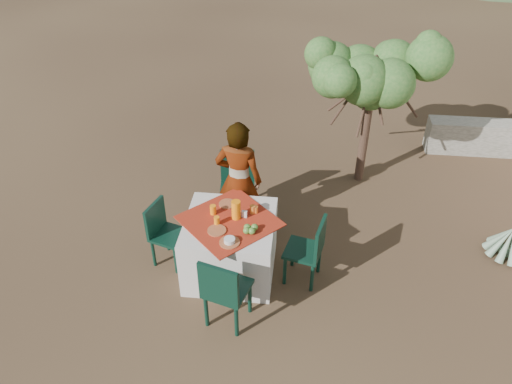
# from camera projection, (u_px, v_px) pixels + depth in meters

# --- Properties ---
(ground) EXTENTS (160.00, 160.00, 0.00)m
(ground) POSITION_uv_depth(u_px,v_px,m) (270.00, 286.00, 5.86)
(ground) COLOR #311F16
(ground) RESTS_ON ground
(table) EXTENTS (1.30, 1.30, 0.76)m
(table) POSITION_uv_depth(u_px,v_px,m) (230.00, 246.00, 5.86)
(table) COLOR silver
(table) RESTS_ON ground
(chair_far) EXTENTS (0.49, 0.49, 0.98)m
(chair_far) POSITION_uv_depth(u_px,v_px,m) (237.00, 183.00, 6.63)
(chair_far) COLOR black
(chair_far) RESTS_ON ground
(chair_near) EXTENTS (0.54, 0.54, 0.94)m
(chair_near) POSITION_uv_depth(u_px,v_px,m) (224.00, 290.00, 5.11)
(chair_near) COLOR black
(chair_near) RESTS_ON ground
(chair_left) EXTENTS (0.48, 0.48, 0.83)m
(chair_left) POSITION_uv_depth(u_px,v_px,m) (164.00, 231.00, 5.96)
(chair_left) COLOR black
(chair_left) RESTS_ON ground
(chair_right) EXTENTS (0.49, 0.49, 0.87)m
(chair_right) POSITION_uv_depth(u_px,v_px,m) (310.00, 249.00, 5.67)
(chair_right) COLOR black
(chair_right) RESTS_ON ground
(person) EXTENTS (0.64, 0.46, 1.62)m
(person) POSITION_uv_depth(u_px,v_px,m) (239.00, 181.00, 6.19)
(person) COLOR #8C6651
(person) RESTS_ON ground
(shrub_tree) EXTENTS (1.70, 1.66, 1.99)m
(shrub_tree) POSITION_uv_depth(u_px,v_px,m) (376.00, 81.00, 6.78)
(shrub_tree) COLOR #4B3325
(shrub_tree) RESTS_ON ground
(agave) EXTENTS (0.57, 0.58, 0.61)m
(agave) POSITION_uv_depth(u_px,v_px,m) (510.00, 241.00, 6.19)
(agave) COLOR gray
(agave) RESTS_ON ground
(stone_wall) EXTENTS (2.60, 0.35, 0.55)m
(stone_wall) POSITION_uv_depth(u_px,v_px,m) (509.00, 139.00, 8.11)
(stone_wall) COLOR gray
(stone_wall) RESTS_ON ground
(plate_far) EXTENTS (0.20, 0.20, 0.01)m
(plate_far) POSITION_uv_depth(u_px,v_px,m) (227.00, 204.00, 5.88)
(plate_far) COLOR brown
(plate_far) RESTS_ON table
(plate_near) EXTENTS (0.21, 0.21, 0.01)m
(plate_near) POSITION_uv_depth(u_px,v_px,m) (217.00, 230.00, 5.48)
(plate_near) COLOR brown
(plate_near) RESTS_ON table
(glass_far) EXTENTS (0.07, 0.07, 0.11)m
(glass_far) POSITION_uv_depth(u_px,v_px,m) (213.00, 210.00, 5.70)
(glass_far) COLOR orange
(glass_far) RESTS_ON table
(glass_near) EXTENTS (0.06, 0.06, 0.10)m
(glass_near) POSITION_uv_depth(u_px,v_px,m) (217.00, 221.00, 5.55)
(glass_near) COLOR orange
(glass_near) RESTS_ON table
(juice_pitcher) EXTENTS (0.10, 0.10, 0.23)m
(juice_pitcher) POSITION_uv_depth(u_px,v_px,m) (236.00, 210.00, 5.61)
(juice_pitcher) COLOR orange
(juice_pitcher) RESTS_ON table
(bowl_plate) EXTENTS (0.22, 0.22, 0.01)m
(bowl_plate) POSITION_uv_depth(u_px,v_px,m) (230.00, 242.00, 5.33)
(bowl_plate) COLOR brown
(bowl_plate) RESTS_ON table
(white_bowl) EXTENTS (0.12, 0.12, 0.04)m
(white_bowl) POSITION_uv_depth(u_px,v_px,m) (230.00, 240.00, 5.31)
(white_bowl) COLOR silver
(white_bowl) RESTS_ON bowl_plate
(jar_left) EXTENTS (0.06, 0.06, 0.09)m
(jar_left) POSITION_uv_depth(u_px,v_px,m) (256.00, 210.00, 5.73)
(jar_left) COLOR orange
(jar_left) RESTS_ON table
(jar_right) EXTENTS (0.06, 0.06, 0.10)m
(jar_right) POSITION_uv_depth(u_px,v_px,m) (253.00, 209.00, 5.72)
(jar_right) COLOR orange
(jar_right) RESTS_ON table
(napkin_holder) EXTENTS (0.07, 0.04, 0.08)m
(napkin_holder) POSITION_uv_depth(u_px,v_px,m) (244.00, 214.00, 5.67)
(napkin_holder) COLOR silver
(napkin_holder) RESTS_ON table
(fruit_cluster) EXTENTS (0.16, 0.15, 0.08)m
(fruit_cluster) POSITION_uv_depth(u_px,v_px,m) (250.00, 229.00, 5.45)
(fruit_cluster) COLOR #50802E
(fruit_cluster) RESTS_ON table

